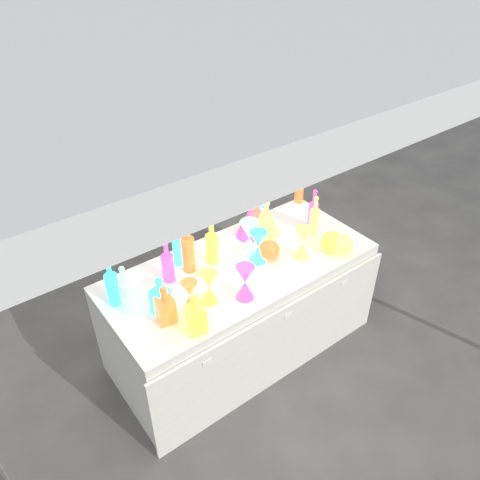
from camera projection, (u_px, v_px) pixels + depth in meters
ground at (240, 344)px, 3.48m from camera, size 80.00×80.00×0.00m
display_table at (241, 308)px, 3.25m from camera, size 1.84×0.83×0.75m
cardboard_box_closed at (46, 195)px, 4.84m from camera, size 0.64×0.50×0.43m
cardboard_box_flat at (185, 194)px, 5.23m from camera, size 0.72×0.57×0.05m
bottle_1 at (111, 281)px, 2.66m from camera, size 0.08×0.08×0.33m
bottle_2 at (188, 246)px, 2.89m from camera, size 0.09×0.09×0.38m
bottle_3 at (167, 261)px, 2.83m from camera, size 0.10×0.10×0.30m
bottle_5 at (125, 290)px, 2.60m from camera, size 0.07×0.07×0.33m
bottle_6 at (212, 241)px, 2.98m from camera, size 0.10×0.10×0.33m
bottle_7 at (178, 244)px, 2.97m from camera, size 0.09×0.09×0.30m
decanter_0 at (195, 313)px, 2.50m from camera, size 0.12×0.12×0.26m
decanter_1 at (165, 304)px, 2.56m from camera, size 0.11×0.11×0.25m
decanter_2 at (161, 295)px, 2.62m from camera, size 0.11×0.11×0.25m
hourglass_0 at (190, 295)px, 2.66m from camera, size 0.10×0.10×0.19m
hourglass_1 at (245, 282)px, 2.73m from camera, size 0.13×0.13×0.23m
hourglass_2 at (303, 243)px, 3.05m from camera, size 0.14×0.14×0.22m
hourglass_3 at (249, 238)px, 3.07m from camera, size 0.13×0.13×0.25m
hourglass_4 at (209, 287)px, 2.70m from camera, size 0.12×0.12×0.21m
hourglass_5 at (258, 247)px, 3.01m from camera, size 0.15×0.15×0.23m
globe_0 at (332, 243)px, 3.13m from camera, size 0.18×0.18×0.13m
globe_1 at (342, 246)px, 3.11m from camera, size 0.16×0.16×0.12m
globe_2 at (269, 251)px, 3.06m from camera, size 0.18×0.18×0.12m
lampshade_1 at (256, 212)px, 3.32m from camera, size 0.23×0.23×0.26m
lampshade_2 at (249, 221)px, 3.25m from camera, size 0.22×0.22×0.23m
lampshade_3 at (266, 218)px, 3.26m from camera, size 0.22×0.22×0.26m
bottle_8 at (264, 202)px, 3.37m from camera, size 0.09×0.09×0.32m
bottle_9 at (300, 185)px, 3.60m from camera, size 0.08×0.08×0.29m
bottle_10 at (313, 209)px, 3.31m from camera, size 0.09×0.09×0.31m
bottle_11 at (315, 215)px, 3.25m from camera, size 0.09×0.09×0.30m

